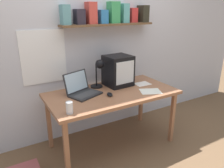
{
  "coord_description": "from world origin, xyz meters",
  "views": [
    {
      "loc": [
        -1.18,
        -2.05,
        1.62
      ],
      "look_at": [
        0.0,
        0.0,
        0.8
      ],
      "focal_mm": 35.0,
      "sensor_mm": 36.0,
      "label": 1
    }
  ],
  "objects_px": {
    "desk_lamp": "(99,69)",
    "printed_handout": "(142,84)",
    "open_notebook": "(150,91)",
    "laptop": "(81,89)",
    "juice_glass": "(69,108)",
    "corner_desk": "(112,97)",
    "crt_monitor": "(118,71)",
    "computer_mouse": "(110,94)"
  },
  "relations": [
    {
      "from": "desk_lamp",
      "to": "printed_handout",
      "type": "relative_size",
      "value": 1.75
    },
    {
      "from": "open_notebook",
      "to": "laptop",
      "type": "bearing_deg",
      "value": 155.71
    },
    {
      "from": "juice_glass",
      "to": "open_notebook",
      "type": "height_order",
      "value": "juice_glass"
    },
    {
      "from": "laptop",
      "to": "printed_handout",
      "type": "xyz_separation_m",
      "value": [
        0.81,
        -0.07,
        -0.06
      ]
    },
    {
      "from": "corner_desk",
      "to": "juice_glass",
      "type": "xyz_separation_m",
      "value": [
        -0.61,
        -0.27,
        0.11
      ]
    },
    {
      "from": "corner_desk",
      "to": "open_notebook",
      "type": "distance_m",
      "value": 0.46
    },
    {
      "from": "laptop",
      "to": "desk_lamp",
      "type": "height_order",
      "value": "desk_lamp"
    },
    {
      "from": "laptop",
      "to": "juice_glass",
      "type": "height_order",
      "value": "laptop"
    },
    {
      "from": "crt_monitor",
      "to": "laptop",
      "type": "height_order",
      "value": "crt_monitor"
    },
    {
      "from": "corner_desk",
      "to": "computer_mouse",
      "type": "height_order",
      "value": "computer_mouse"
    },
    {
      "from": "laptop",
      "to": "open_notebook",
      "type": "distance_m",
      "value": 0.8
    },
    {
      "from": "crt_monitor",
      "to": "juice_glass",
      "type": "bearing_deg",
      "value": -154.16
    },
    {
      "from": "desk_lamp",
      "to": "printed_handout",
      "type": "distance_m",
      "value": 0.61
    },
    {
      "from": "desk_lamp",
      "to": "juice_glass",
      "type": "bearing_deg",
      "value": -157.25
    },
    {
      "from": "corner_desk",
      "to": "juice_glass",
      "type": "height_order",
      "value": "juice_glass"
    },
    {
      "from": "laptop",
      "to": "juice_glass",
      "type": "distance_m",
      "value": 0.48
    },
    {
      "from": "laptop",
      "to": "computer_mouse",
      "type": "distance_m",
      "value": 0.33
    },
    {
      "from": "corner_desk",
      "to": "crt_monitor",
      "type": "bearing_deg",
      "value": 43.33
    },
    {
      "from": "desk_lamp",
      "to": "open_notebook",
      "type": "distance_m",
      "value": 0.66
    },
    {
      "from": "desk_lamp",
      "to": "printed_handout",
      "type": "height_order",
      "value": "desk_lamp"
    },
    {
      "from": "corner_desk",
      "to": "computer_mouse",
      "type": "relative_size",
      "value": 12.76
    },
    {
      "from": "corner_desk",
      "to": "crt_monitor",
      "type": "height_order",
      "value": "crt_monitor"
    },
    {
      "from": "corner_desk",
      "to": "laptop",
      "type": "bearing_deg",
      "value": 159.72
    },
    {
      "from": "desk_lamp",
      "to": "printed_handout",
      "type": "xyz_separation_m",
      "value": [
        0.55,
        -0.15,
        -0.23
      ]
    },
    {
      "from": "laptop",
      "to": "computer_mouse",
      "type": "height_order",
      "value": "laptop"
    },
    {
      "from": "corner_desk",
      "to": "printed_handout",
      "type": "height_order",
      "value": "printed_handout"
    },
    {
      "from": "corner_desk",
      "to": "computer_mouse",
      "type": "distance_m",
      "value": 0.14
    },
    {
      "from": "open_notebook",
      "to": "computer_mouse",
      "type": "bearing_deg",
      "value": 165.49
    },
    {
      "from": "laptop",
      "to": "crt_monitor",
      "type": "bearing_deg",
      "value": -14.86
    },
    {
      "from": "crt_monitor",
      "to": "desk_lamp",
      "type": "distance_m",
      "value": 0.26
    },
    {
      "from": "crt_monitor",
      "to": "laptop",
      "type": "xyz_separation_m",
      "value": [
        -0.52,
        -0.06,
        -0.13
      ]
    },
    {
      "from": "corner_desk",
      "to": "laptop",
      "type": "distance_m",
      "value": 0.37
    },
    {
      "from": "open_notebook",
      "to": "juice_glass",
      "type": "bearing_deg",
      "value": -176.36
    },
    {
      "from": "desk_lamp",
      "to": "laptop",
      "type": "bearing_deg",
      "value": 179.38
    },
    {
      "from": "computer_mouse",
      "to": "open_notebook",
      "type": "height_order",
      "value": "computer_mouse"
    },
    {
      "from": "corner_desk",
      "to": "crt_monitor",
      "type": "xyz_separation_m",
      "value": [
        0.19,
        0.18,
        0.25
      ]
    },
    {
      "from": "juice_glass",
      "to": "printed_handout",
      "type": "height_order",
      "value": "juice_glass"
    },
    {
      "from": "juice_glass",
      "to": "printed_handout",
      "type": "distance_m",
      "value": 1.14
    },
    {
      "from": "laptop",
      "to": "open_notebook",
      "type": "bearing_deg",
      "value": -45.55
    },
    {
      "from": "open_notebook",
      "to": "printed_handout",
      "type": "relative_size",
      "value": 1.44
    },
    {
      "from": "juice_glass",
      "to": "laptop",
      "type": "bearing_deg",
      "value": 54.43
    },
    {
      "from": "crt_monitor",
      "to": "laptop",
      "type": "relative_size",
      "value": 0.91
    }
  ]
}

